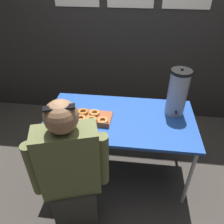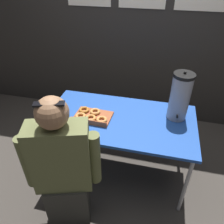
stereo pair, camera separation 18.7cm
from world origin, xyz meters
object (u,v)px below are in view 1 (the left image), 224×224
coffee_urn (178,93)px  person_seated (71,176)px  donut_box (92,117)px  cell_phone (58,117)px

coffee_urn → person_seated: size_ratio=0.37×
donut_box → coffee_urn: coffee_urn is taller
coffee_urn → cell_phone: coffee_urn is taller
donut_box → cell_phone: bearing=-174.5°
donut_box → coffee_urn: (0.76, 0.20, 0.20)m
donut_box → person_seated: size_ratio=0.28×
donut_box → coffee_urn: bearing=17.0°
cell_phone → person_seated: size_ratio=0.13×
donut_box → cell_phone: (-0.31, -0.02, -0.01)m
cell_phone → donut_box: bearing=-1.0°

